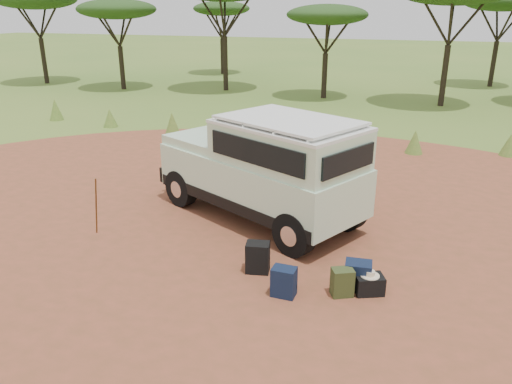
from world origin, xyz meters
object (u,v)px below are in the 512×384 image
(backpack_olive, at_px, (342,282))
(duffel_navy, at_px, (358,275))
(safari_vehicle, at_px, (265,170))
(hard_case, at_px, (369,284))
(backpack_black, at_px, (258,258))
(backpack_navy, at_px, (284,282))
(walking_staff, at_px, (96,207))

(backpack_olive, distance_m, duffel_navy, 0.39)
(safari_vehicle, bearing_deg, duffel_navy, -17.09)
(hard_case, bearing_deg, backpack_black, 153.35)
(backpack_olive, xyz_separation_m, hard_case, (0.44, 0.22, -0.08))
(safari_vehicle, distance_m, backpack_black, 2.66)
(backpack_black, distance_m, hard_case, 2.07)
(backpack_olive, height_order, hard_case, backpack_olive)
(backpack_navy, height_order, hard_case, backpack_navy)
(backpack_olive, bearing_deg, duffel_navy, 27.91)
(backpack_navy, xyz_separation_m, duffel_navy, (1.17, 0.63, -0.01))
(backpack_black, bearing_deg, hard_case, -13.60)
(safari_vehicle, relative_size, backpack_black, 9.18)
(walking_staff, xyz_separation_m, duffel_navy, (5.62, -0.44, -0.41))
(backpack_navy, xyz_separation_m, backpack_olive, (0.95, 0.32, -0.01))
(backpack_olive, bearing_deg, backpack_black, 142.23)
(walking_staff, distance_m, backpack_navy, 4.60)
(walking_staff, height_order, hard_case, walking_staff)
(hard_case, bearing_deg, backpack_olive, -177.25)
(duffel_navy, bearing_deg, safari_vehicle, 130.83)
(backpack_navy, height_order, duffel_navy, backpack_navy)
(safari_vehicle, height_order, duffel_navy, safari_vehicle)
(duffel_navy, bearing_deg, backpack_navy, -156.35)
(backpack_navy, distance_m, duffel_navy, 1.33)
(safari_vehicle, xyz_separation_m, backpack_black, (0.63, -2.42, -0.91))
(backpack_navy, relative_size, duffel_navy, 1.03)
(safari_vehicle, bearing_deg, backpack_olive, -23.25)
(safari_vehicle, relative_size, backpack_navy, 10.22)
(backpack_black, distance_m, duffel_navy, 1.85)
(backpack_olive, bearing_deg, hard_case, -0.11)
(backpack_black, height_order, hard_case, backpack_black)
(walking_staff, relative_size, backpack_black, 2.32)
(walking_staff, height_order, backpack_black, walking_staff)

